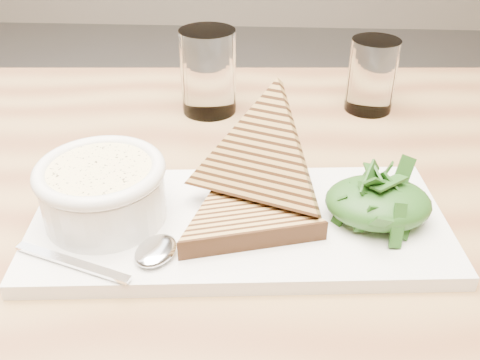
# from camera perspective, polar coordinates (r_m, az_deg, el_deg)

# --- Properties ---
(table_top) EXTENTS (1.22, 0.85, 0.04)m
(table_top) POSITION_cam_1_polar(r_m,az_deg,el_deg) (0.64, -2.80, -2.61)
(table_top) COLOR #9B7545
(table_top) RESTS_ON ground
(platter) EXTENTS (0.44, 0.23, 0.02)m
(platter) POSITION_cam_1_polar(r_m,az_deg,el_deg) (0.56, -0.11, -4.70)
(platter) COLOR white
(platter) RESTS_ON table_top
(soup_bowl) EXTENTS (0.12, 0.12, 0.05)m
(soup_bowl) POSITION_cam_1_polar(r_m,az_deg,el_deg) (0.56, -14.31, -1.74)
(soup_bowl) COLOR white
(soup_bowl) RESTS_ON platter
(soup) EXTENTS (0.10, 0.10, 0.01)m
(soup) POSITION_cam_1_polar(r_m,az_deg,el_deg) (0.54, -14.72, 0.82)
(soup) COLOR #FBE79B
(soup) RESTS_ON soup_bowl
(bowl_rim) EXTENTS (0.13, 0.13, 0.01)m
(bowl_rim) POSITION_cam_1_polar(r_m,az_deg,el_deg) (0.54, -14.75, 1.00)
(bowl_rim) COLOR white
(bowl_rim) RESTS_ON soup_bowl
(sandwich_flat) EXTENTS (0.21, 0.21, 0.02)m
(sandwich_flat) POSITION_cam_1_polar(r_m,az_deg,el_deg) (0.54, 0.48, -3.79)
(sandwich_flat) COLOR #B48848
(sandwich_flat) RESTS_ON platter
(sandwich_lean) EXTENTS (0.22, 0.22, 0.19)m
(sandwich_lean) POSITION_cam_1_polar(r_m,az_deg,el_deg) (0.55, 2.23, 2.12)
(sandwich_lean) COLOR #B48848
(sandwich_lean) RESTS_ON sandwich_flat
(salad_base) EXTENTS (0.11, 0.08, 0.04)m
(salad_base) POSITION_cam_1_polar(r_m,az_deg,el_deg) (0.56, 14.51, -2.32)
(salad_base) COLOR #1A4216
(salad_base) RESTS_ON platter
(arugula_pile) EXTENTS (0.11, 0.10, 0.05)m
(arugula_pile) POSITION_cam_1_polar(r_m,az_deg,el_deg) (0.56, 14.60, -1.79)
(arugula_pile) COLOR #244E17
(arugula_pile) RESTS_ON platter
(spoon_bowl) EXTENTS (0.05, 0.06, 0.01)m
(spoon_bowl) POSITION_cam_1_polar(r_m,az_deg,el_deg) (0.51, -8.95, -7.44)
(spoon_bowl) COLOR silver
(spoon_bowl) RESTS_ON platter
(spoon_handle) EXTENTS (0.12, 0.05, 0.00)m
(spoon_handle) POSITION_cam_1_polar(r_m,az_deg,el_deg) (0.52, -17.49, -8.36)
(spoon_handle) COLOR silver
(spoon_handle) RESTS_ON platter
(glass_near) EXTENTS (0.08, 0.08, 0.12)m
(glass_near) POSITION_cam_1_polar(r_m,az_deg,el_deg) (0.79, -3.40, 11.44)
(glass_near) COLOR white
(glass_near) RESTS_ON table_top
(glass_far) EXTENTS (0.07, 0.07, 0.11)m
(glass_far) POSITION_cam_1_polar(r_m,az_deg,el_deg) (0.82, 13.88, 10.76)
(glass_far) COLOR white
(glass_far) RESTS_ON table_top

